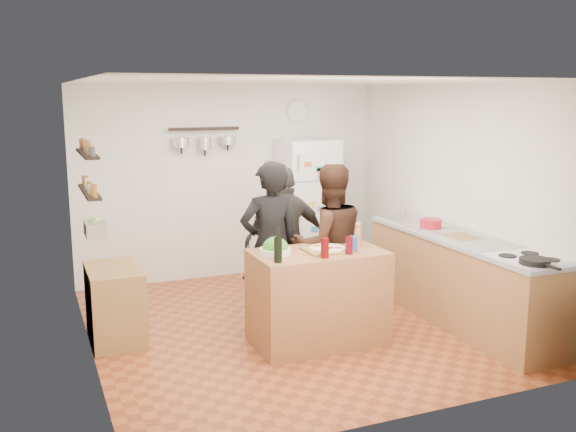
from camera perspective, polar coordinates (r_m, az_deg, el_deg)
name	(u,v)px	position (r m, az deg, el deg)	size (l,w,h in m)	color
room_shell	(278,202)	(6.81, -0.92, 1.25)	(4.20, 4.20, 4.20)	brown
prep_island	(318,297)	(6.23, 2.69, -7.23)	(1.25, 0.72, 0.91)	brown
pizza_board	(327,250)	(6.12, 3.49, -3.04)	(0.42, 0.34, 0.02)	brown
pizza	(327,248)	(6.11, 3.49, -2.87)	(0.34, 0.34, 0.02)	beige
salad_bowl	(275,251)	(5.98, -1.13, -3.15)	(0.30, 0.30, 0.06)	silver
wine_bottle	(278,250)	(5.69, -0.89, -3.03)	(0.07, 0.07, 0.22)	black
wine_glass_near	(325,248)	(5.85, 3.29, -2.85)	(0.08, 0.08, 0.19)	#500608
wine_glass_far	(349,245)	(6.00, 5.45, -2.61)	(0.07, 0.07, 0.17)	#4F060D
pepper_mill	(358,236)	(6.32, 6.24, -1.82)	(0.06, 0.06, 0.19)	#A46D44
salt_canister	(353,244)	(6.11, 5.76, -2.49)	(0.09, 0.09, 0.14)	#1B4497
person_left	(270,246)	(6.47, -1.62, -2.71)	(0.63, 0.42, 1.74)	black
person_center	(329,245)	(6.64, 3.66, -2.61)	(0.82, 0.64, 1.69)	black
person_back	(286,239)	(7.08, -0.20, -2.06)	(0.94, 0.39, 1.61)	#2D2C28
counter_run	(461,280)	(7.02, 15.10, -5.55)	(0.63, 2.63, 0.90)	#9E7042
stove_top	(529,259)	(6.21, 20.62, -3.62)	(0.60, 0.62, 0.02)	white
skillet	(535,261)	(6.01, 21.09, -3.78)	(0.26, 0.26, 0.05)	black
sink	(417,222)	(7.58, 11.38, -0.56)	(0.50, 0.80, 0.03)	silver
cutting_board	(461,237)	(6.93, 15.15, -1.84)	(0.30, 0.40, 0.02)	olive
red_bowl	(431,224)	(7.26, 12.57, -0.66)	(0.24, 0.24, 0.10)	#B41424
fridge	(307,208)	(8.47, 1.69, 0.74)	(0.70, 0.68, 1.80)	white
wall_clock	(297,111)	(8.65, 0.83, 9.28)	(0.30, 0.30, 0.03)	silver
spice_shelf_lower	(89,192)	(6.15, -17.25, 2.08)	(0.12, 1.00, 0.03)	black
spice_shelf_upper	(87,154)	(6.11, -17.43, 5.32)	(0.12, 1.00, 0.03)	black
produce_basket	(95,229)	(6.21, -16.79, -1.10)	(0.18, 0.35, 0.14)	silver
side_table	(115,304)	(6.54, -15.12, -7.53)	(0.50, 0.80, 0.73)	olive
pot_rack	(204,129)	(8.15, -7.45, 7.69)	(0.90, 0.04, 0.04)	black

